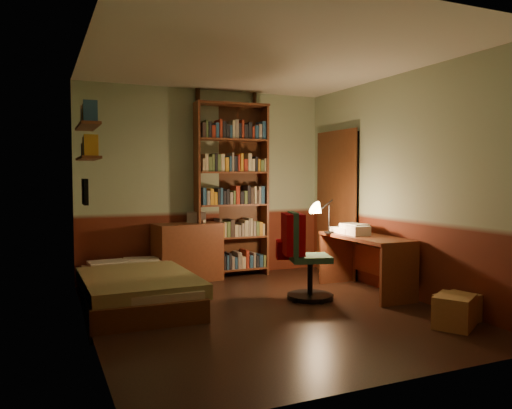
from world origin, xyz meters
name	(u,v)px	position (x,y,z in m)	size (l,w,h in m)	color
floor	(266,312)	(0.00, 0.00, -0.01)	(3.50, 4.00, 0.02)	black
ceiling	(266,57)	(0.00, 0.00, 2.61)	(3.50, 4.00, 0.02)	silver
wall_back	(206,184)	(0.00, 2.01, 1.30)	(3.50, 0.02, 2.60)	#99AE8B
wall_left	(86,188)	(-1.76, 0.00, 1.30)	(0.02, 4.00, 2.60)	#99AE8B
wall_right	(402,185)	(1.76, 0.00, 1.30)	(0.02, 4.00, 2.60)	#99AE8B
wall_front	(393,192)	(0.00, -2.01, 1.30)	(3.50, 0.02, 2.60)	#99AE8B
doorway	(338,205)	(1.72, 1.30, 1.00)	(0.06, 0.90, 2.00)	black
door_trim	(336,205)	(1.69, 1.30, 1.00)	(0.02, 0.98, 2.08)	#482513
bed	(135,276)	(-1.19, 0.86, 0.30)	(1.08, 2.02, 0.60)	#858D51
dresser	(188,252)	(-0.34, 1.76, 0.39)	(0.87, 0.44, 0.78)	brown
mini_stereo	(196,217)	(-0.17, 1.89, 0.85)	(0.26, 0.20, 0.14)	#B2B2B7
bookshelf	(232,190)	(0.33, 1.85, 1.20)	(1.03, 0.32, 2.41)	brown
bottle_left	(198,93)	(-0.12, 1.96, 2.53)	(0.07, 0.07, 0.25)	black
bottle_right	(255,99)	(0.73, 1.96, 2.51)	(0.06, 0.06, 0.21)	black
desk	(365,264)	(1.44, 0.26, 0.35)	(0.53, 1.29, 0.69)	brown
paper_stack	(354,229)	(1.44, 0.49, 0.75)	(0.23, 0.31, 0.12)	silver
desk_lamp	(329,207)	(1.18, 0.66, 1.02)	(0.20, 0.20, 0.67)	black
office_chair	(310,255)	(0.68, 0.26, 0.50)	(0.50, 0.44, 1.00)	#294D37
red_jacket	(328,192)	(0.78, 0.03, 1.24)	(0.21, 0.39, 0.46)	#9D050E
wall_shelf_lower	(88,158)	(-1.64, 1.10, 1.60)	(0.20, 0.90, 0.03)	brown
wall_shelf_upper	(87,126)	(-1.64, 1.10, 1.95)	(0.20, 0.90, 0.03)	brown
framed_picture	(85,192)	(-1.72, 0.60, 1.25)	(0.04, 0.32, 0.26)	black
cardboard_box_a	(455,311)	(1.37, -1.22, 0.15)	(0.40, 0.32, 0.30)	olive
cardboard_box_b	(457,308)	(1.53, -1.10, 0.13)	(0.38, 0.31, 0.27)	olive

